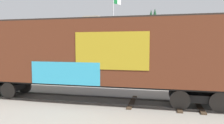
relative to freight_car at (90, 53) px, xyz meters
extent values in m
plane|color=gray|center=(0.13, 0.00, -2.60)|extent=(260.00, 260.00, 0.00)
cube|color=#4C4742|center=(0.01, -0.72, -2.56)|extent=(59.99, 1.10, 0.08)
cube|color=#4C4742|center=(-0.01, 0.72, -2.56)|extent=(59.99, 1.10, 0.08)
cube|color=#423323|center=(2.29, 0.04, -2.56)|extent=(0.28, 2.50, 0.07)
cube|color=#423323|center=(5.58, 0.10, -2.56)|extent=(0.28, 2.50, 0.07)
cube|color=#423323|center=(4.60, 0.08, -2.56)|extent=(0.28, 2.50, 0.07)
cube|color=#5B2B19|center=(0.00, 0.00, 0.08)|extent=(15.77, 3.09, 3.15)
cube|color=#2D2823|center=(0.00, 0.00, 1.77)|extent=(14.95, 0.65, 0.24)
cube|color=#B2931E|center=(1.52, -1.40, 0.16)|extent=(3.46, 0.09, 1.73)
cube|color=#33A5CC|center=(-0.80, -1.44, -0.95)|extent=(3.57, 0.09, 1.10)
cube|color=black|center=(0.00, 0.00, -1.60)|extent=(15.44, 1.81, 0.20)
cube|color=black|center=(-5.47, -0.09, -2.09)|extent=(2.12, 1.31, 0.36)
cylinder|color=black|center=(-6.33, 0.62, -2.14)|extent=(0.92, 0.14, 0.92)
cylinder|color=black|center=(-4.61, -0.79, -2.14)|extent=(0.92, 0.14, 0.92)
cylinder|color=black|center=(-4.63, 0.65, -2.14)|extent=(0.92, 0.14, 0.92)
cube|color=black|center=(5.47, 0.09, -2.09)|extent=(2.12, 1.31, 0.36)
cylinder|color=black|center=(4.63, -0.64, -2.14)|extent=(0.92, 0.14, 0.92)
cylinder|color=black|center=(4.61, 0.80, -2.14)|extent=(0.92, 0.14, 0.92)
cylinder|color=black|center=(6.33, -0.61, -2.14)|extent=(0.92, 0.14, 0.92)
cylinder|color=black|center=(6.31, 0.83, -2.14)|extent=(0.92, 0.14, 0.92)
cylinder|color=silver|center=(-1.53, 11.62, 1.54)|extent=(0.12, 0.12, 8.28)
cube|color=#14662D|center=(-1.22, 12.18, 5.23)|extent=(0.60, 1.02, 0.70)
cube|color=white|center=(-1.08, 12.43, 5.23)|extent=(0.32, 0.52, 0.70)
cube|color=gray|center=(0.13, 61.61, 1.54)|extent=(143.82, 36.20, 8.27)
cube|color=#8C725B|center=(-33.28, 50.75, 6.78)|extent=(6.41, 3.54, 2.23)
cube|color=#9E9384|center=(-13.10, 50.75, 6.93)|extent=(5.93, 5.49, 2.52)
cube|color=#9E9384|center=(-17.54, 50.75, 7.38)|extent=(4.91, 3.89, 3.43)
cone|color=#193D23|center=(1.27, 47.22, 7.92)|extent=(2.25, 2.25, 4.50)
cone|color=#193D23|center=(-0.02, 51.70, 8.15)|extent=(2.48, 2.48, 4.96)
cube|color=#1E5933|center=(-6.16, 5.37, -1.91)|extent=(4.76, 2.28, 0.74)
cube|color=#2D333D|center=(-6.31, 5.35, -1.17)|extent=(2.43, 1.83, 0.73)
cylinder|color=black|center=(-4.72, 6.38, -2.28)|extent=(0.66, 0.29, 0.64)
cylinder|color=black|center=(-4.52, 4.73, -2.28)|extent=(0.66, 0.29, 0.64)
cylinder|color=black|center=(-7.81, 6.01, -2.28)|extent=(0.66, 0.29, 0.64)
cylinder|color=black|center=(-7.61, 4.36, -2.28)|extent=(0.66, 0.29, 0.64)
cube|color=navy|center=(-0.33, 5.25, -1.89)|extent=(4.74, 2.41, 0.77)
cube|color=#2D333D|center=(-0.66, 5.21, -1.20)|extent=(2.37, 1.91, 0.60)
cylinder|color=black|center=(1.09, 6.31, -2.28)|extent=(0.66, 0.30, 0.64)
cylinder|color=black|center=(1.32, 4.60, -2.28)|extent=(0.66, 0.30, 0.64)
cylinder|color=black|center=(-1.97, 5.90, -2.28)|extent=(0.66, 0.30, 0.64)
cylinder|color=black|center=(-1.74, 4.19, -2.28)|extent=(0.66, 0.30, 0.64)
cube|color=black|center=(6.68, 5.40, -1.94)|extent=(4.90, 2.11, 0.68)
cube|color=#2D333D|center=(6.42, 5.38, -1.23)|extent=(2.40, 1.78, 0.72)
cylinder|color=black|center=(8.25, 6.36, -2.28)|extent=(0.65, 0.26, 0.64)
cylinder|color=black|center=(5.00, 6.16, -2.28)|extent=(0.65, 0.26, 0.64)
cylinder|color=black|center=(5.10, 4.43, -2.28)|extent=(0.65, 0.26, 0.64)
camera|label=1|loc=(3.88, -10.72, 0.42)|focal=33.77mm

